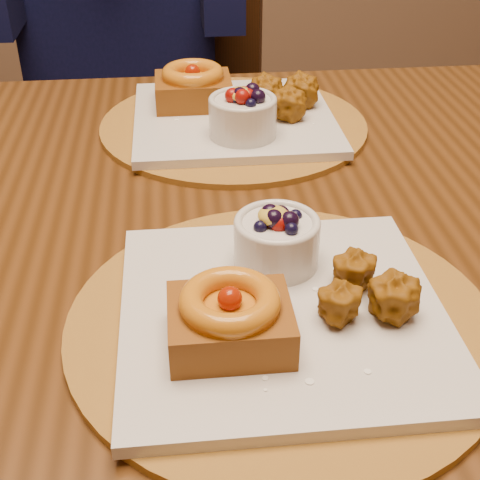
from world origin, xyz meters
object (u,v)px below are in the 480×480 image
object	(u,v)px
place_setting_near	(279,303)
chair_far	(156,85)
dining_table	(251,257)
place_setting_far	(232,112)

from	to	relation	value
place_setting_near	chair_far	size ratio (longest dim) A/B	0.38
dining_table	chair_far	size ratio (longest dim) A/B	1.61
place_setting_near	chair_far	xyz separation A→B (m)	(-0.12, 1.19, -0.22)
dining_table	place_setting_near	distance (m)	0.24
place_setting_near	chair_far	distance (m)	1.22
place_setting_near	chair_far	world-z (taller)	chair_far
dining_table	place_setting_near	size ratio (longest dim) A/B	4.21
dining_table	place_setting_far	xyz separation A→B (m)	(-0.00, 0.22, 0.10)
place_setting_near	place_setting_far	bearing A→B (deg)	90.09
dining_table	chair_far	world-z (taller)	chair_far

